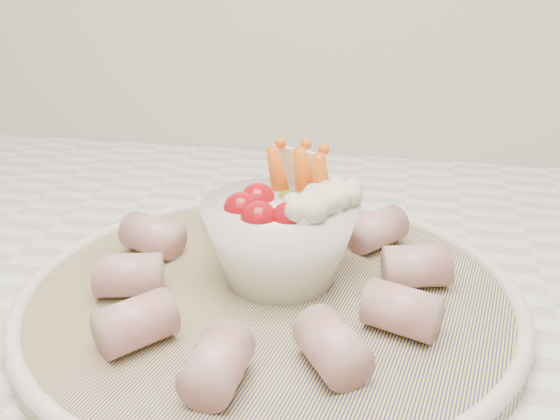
# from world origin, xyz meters

# --- Properties ---
(serving_platter) EXTENTS (0.43, 0.43, 0.02)m
(serving_platter) POSITION_xyz_m (-0.04, 1.36, 0.93)
(serving_platter) COLOR navy
(serving_platter) RESTS_ON kitchen_counter
(veggie_bowl) EXTENTS (0.12, 0.12, 0.10)m
(veggie_bowl) POSITION_xyz_m (-0.04, 1.38, 0.97)
(veggie_bowl) COLOR white
(veggie_bowl) RESTS_ON serving_platter
(cured_meat_rolls) EXTENTS (0.27, 0.27, 0.03)m
(cured_meat_rolls) POSITION_xyz_m (-0.04, 1.36, 0.95)
(cured_meat_rolls) COLOR #A44B58
(cured_meat_rolls) RESTS_ON serving_platter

